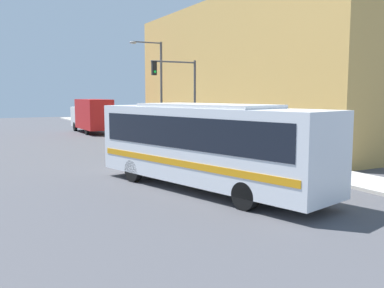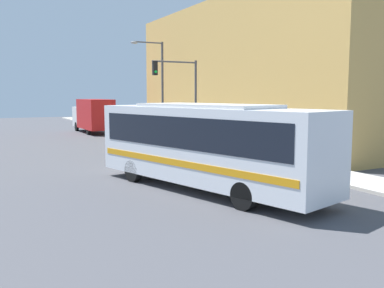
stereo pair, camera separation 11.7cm
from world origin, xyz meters
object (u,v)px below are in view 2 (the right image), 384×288
at_px(fire_hydrant, 250,151).
at_px(traffic_light_pole, 182,88).
at_px(city_bus, 205,141).
at_px(parking_meter, 232,139).
at_px(street_lamp, 159,82).
at_px(pedestrian_near_corner, 256,141).
at_px(delivery_truck, 93,115).

height_order(fire_hydrant, traffic_light_pole, traffic_light_pole).
bearing_deg(city_bus, parking_meter, 35.68).
relative_size(parking_meter, street_lamp, 0.18).
height_order(traffic_light_pole, pedestrian_near_corner, traffic_light_pole).
height_order(delivery_truck, street_lamp, street_lamp).
xyz_separation_m(fire_hydrant, parking_meter, (0.00, 1.82, 0.54)).
height_order(city_bus, delivery_truck, city_bus).
bearing_deg(fire_hydrant, parking_meter, 90.00).
relative_size(delivery_truck, traffic_light_pole, 1.36).
relative_size(delivery_truck, fire_hydrant, 9.64).
bearing_deg(traffic_light_pole, delivery_truck, 97.71).
bearing_deg(pedestrian_near_corner, delivery_truck, 99.44).
xyz_separation_m(parking_meter, street_lamp, (-0.10, 10.60, 3.60)).
distance_m(fire_hydrant, pedestrian_near_corner, 0.87).
bearing_deg(fire_hydrant, city_bus, -138.37).
height_order(delivery_truck, parking_meter, delivery_truck).
distance_m(city_bus, traffic_light_pole, 12.89).
xyz_separation_m(delivery_truck, pedestrian_near_corner, (3.57, -21.47, -0.67)).
bearing_deg(street_lamp, city_bus, -107.89).
height_order(fire_hydrant, street_lamp, street_lamp).
bearing_deg(city_bus, pedestrian_near_corner, 25.96).
bearing_deg(city_bus, fire_hydrant, 27.01).
xyz_separation_m(city_bus, traffic_light_pole, (4.85, 11.74, 2.20)).
distance_m(city_bus, fire_hydrant, 7.82).
xyz_separation_m(traffic_light_pole, pedestrian_near_corner, (1.52, -6.29, -3.03)).
xyz_separation_m(fire_hydrant, street_lamp, (-0.10, 12.42, 4.14)).
height_order(traffic_light_pole, street_lamp, street_lamp).
bearing_deg(pedestrian_near_corner, street_lamp, 93.31).
relative_size(city_bus, pedestrian_near_corner, 5.88).
bearing_deg(street_lamp, fire_hydrant, -89.56).
relative_size(fire_hydrant, street_lamp, 0.11).
relative_size(parking_meter, pedestrian_near_corner, 0.77).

